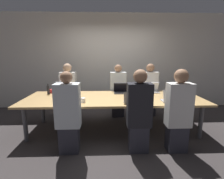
% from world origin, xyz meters
% --- Properties ---
extents(ground_plane, '(24.00, 24.00, 0.00)m').
position_xyz_m(ground_plane, '(0.00, 0.00, 0.00)').
color(ground_plane, '#383333').
extents(curtain_wall, '(12.00, 0.06, 2.80)m').
position_xyz_m(curtain_wall, '(0.00, 1.74, 1.40)').
color(curtain_wall, beige).
rests_on(curtain_wall, ground_plane).
extents(conference_table, '(3.72, 1.31, 0.73)m').
position_xyz_m(conference_table, '(0.00, 0.00, 0.68)').
color(conference_table, tan).
rests_on(conference_table, ground_plane).
extents(laptop_near_left, '(0.34, 0.24, 0.25)m').
position_xyz_m(laptop_near_left, '(-0.87, -0.47, 0.80)').
color(laptop_near_left, gray).
rests_on(laptop_near_left, conference_table).
extents(person_near_left, '(0.40, 0.24, 1.37)m').
position_xyz_m(person_near_left, '(-0.78, -0.86, 0.66)').
color(person_near_left, '#2D2D38').
rests_on(person_near_left, ground_plane).
extents(cup_near_left, '(0.08, 0.08, 0.09)m').
position_xyz_m(cup_near_left, '(-0.60, -0.37, 0.77)').
color(cup_near_left, white).
rests_on(cup_near_left, conference_table).
extents(bottle_near_left, '(0.07, 0.07, 0.23)m').
position_xyz_m(bottle_near_left, '(-1.15, -0.27, 0.82)').
color(bottle_near_left, '#ADD1E0').
rests_on(bottle_near_left, conference_table).
extents(laptop_near_midright, '(0.35, 0.22, 0.22)m').
position_xyz_m(laptop_near_midright, '(0.34, -0.48, 0.79)').
color(laptop_near_midright, gray).
rests_on(laptop_near_midright, conference_table).
extents(person_near_midright, '(0.40, 0.24, 1.40)m').
position_xyz_m(person_near_midright, '(0.39, -0.88, 0.68)').
color(person_near_midright, '#2D2D38').
rests_on(person_near_midright, ground_plane).
extents(laptop_near_right, '(0.34, 0.25, 0.25)m').
position_xyz_m(laptop_near_right, '(1.09, -0.41, 0.80)').
color(laptop_near_right, '#B7B7BC').
rests_on(laptop_near_right, conference_table).
extents(person_near_right, '(0.40, 0.24, 1.40)m').
position_xyz_m(person_near_right, '(1.04, -0.89, 0.69)').
color(person_near_right, '#2D2D38').
rests_on(person_near_right, ground_plane).
extents(cup_near_right, '(0.09, 0.09, 0.10)m').
position_xyz_m(cup_near_right, '(1.34, -0.37, 0.77)').
color(cup_near_right, red).
rests_on(cup_near_right, conference_table).
extents(laptop_far_left, '(0.36, 0.26, 0.27)m').
position_xyz_m(laptop_far_left, '(-1.19, 0.49, 0.80)').
color(laptop_far_left, '#B7B7BC').
rests_on(laptop_far_left, conference_table).
extents(person_far_left, '(0.40, 0.24, 1.40)m').
position_xyz_m(person_far_left, '(-1.14, 0.89, 0.68)').
color(person_far_left, '#2D2D38').
rests_on(person_far_left, ground_plane).
extents(cup_far_left, '(0.09, 0.09, 0.09)m').
position_xyz_m(cup_far_left, '(-1.44, 0.48, 0.77)').
color(cup_far_left, red).
rests_on(cup_far_left, conference_table).
extents(bottle_far_left, '(0.06, 0.06, 0.24)m').
position_xyz_m(bottle_far_left, '(-1.48, 0.36, 0.83)').
color(bottle_far_left, black).
rests_on(bottle_far_left, conference_table).
extents(laptop_far_center, '(0.32, 0.24, 0.24)m').
position_xyz_m(laptop_far_center, '(0.19, 0.43, 0.80)').
color(laptop_far_center, '#333338').
rests_on(laptop_far_center, conference_table).
extents(person_far_center, '(0.40, 0.24, 1.37)m').
position_xyz_m(person_far_center, '(0.16, 0.84, 0.66)').
color(person_far_center, '#2D2D38').
rests_on(person_far_center, ground_plane).
extents(laptop_far_right, '(0.34, 0.25, 0.24)m').
position_xyz_m(laptop_far_right, '(0.94, 0.48, 0.80)').
color(laptop_far_right, silver).
rests_on(laptop_far_right, conference_table).
extents(person_far_right, '(0.40, 0.24, 1.39)m').
position_xyz_m(person_far_right, '(0.99, 0.88, 0.67)').
color(person_far_right, '#2D2D38').
rests_on(person_far_right, ground_plane).
extents(stapler, '(0.05, 0.15, 0.05)m').
position_xyz_m(stapler, '(0.36, -0.20, 0.75)').
color(stapler, black).
rests_on(stapler, conference_table).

